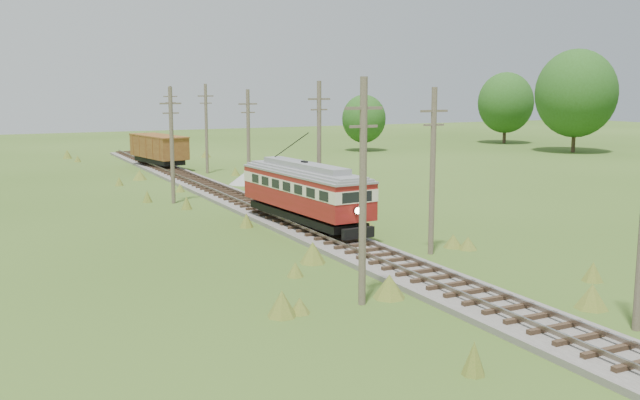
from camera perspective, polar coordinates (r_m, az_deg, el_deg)
railbed_main at (r=49.98m, az=-4.88°, el=-0.68°), size 3.60×96.00×0.57m
streetcar at (r=42.77m, az=-1.25°, el=0.88°), size 3.54×11.92×5.40m
gondola at (r=77.33m, az=-12.78°, el=4.06°), size 4.44×9.42×3.01m
gravel_pile at (r=63.82m, az=-5.92°, el=1.69°), size 2.87×3.05×1.04m
utility_pole_r_2 at (r=36.87m, az=9.00°, el=2.42°), size 1.60×0.30×8.60m
utility_pole_r_3 at (r=47.97m, az=-0.07°, el=4.29°), size 1.60×0.30×9.00m
utility_pole_r_4 at (r=59.83m, az=-5.75°, el=4.90°), size 1.60×0.30×8.40m
utility_pole_r_5 at (r=72.24m, az=-9.08°, el=5.74°), size 1.60×0.30×8.90m
utility_pole_r_6 at (r=84.69m, az=-11.82°, el=6.06°), size 1.60×0.30×8.70m
utility_pole_l_a at (r=27.82m, az=3.45°, el=0.80°), size 1.60×0.30×9.00m
utility_pole_l_b at (r=53.78m, az=-11.77°, el=4.40°), size 1.60×0.30×8.60m
tree_right_4 at (r=100.25m, az=19.81°, el=8.03°), size 10.50×10.50×13.53m
tree_right_5 at (r=113.31m, az=14.63°, el=7.54°), size 8.40×8.40×10.82m
tree_mid_b at (r=96.69m, az=3.53°, el=6.50°), size 5.88×5.88×7.57m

